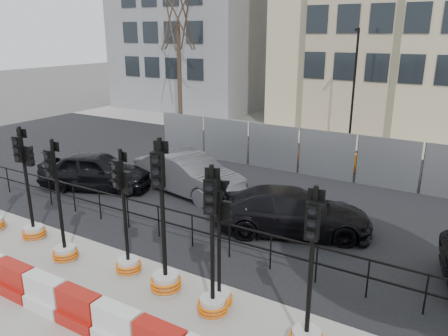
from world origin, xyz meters
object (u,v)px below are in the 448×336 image
Objects in this scene: traffic_signal_d at (127,246)px; car_c at (292,212)px; traffic_signal_h at (307,318)px; car_a at (97,171)px.

car_c is (2.58, 4.31, -0.10)m from traffic_signal_d.
car_a is at bearing 149.74° from traffic_signal_h.
car_c is (-2.21, 4.61, -0.01)m from traffic_signal_h.
traffic_signal_d is 0.65× the size of car_c.
car_c is at bearing 108.57° from traffic_signal_h.
traffic_signal_h is 0.72× the size of car_a.
traffic_signal_h reaches higher than car_a.
traffic_signal_h is 0.66× the size of car_c.
traffic_signal_h is 11.00m from car_a.
traffic_signal_h is at bearing -176.75° from car_c.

